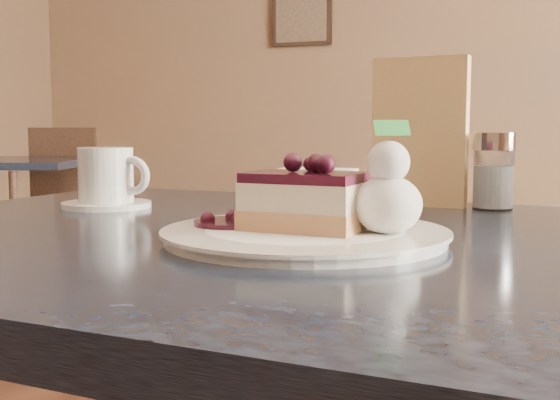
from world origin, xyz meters
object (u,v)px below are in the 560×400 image
at_px(dessert_plate, 305,236).
at_px(coffee_set, 108,181).
at_px(main_table, 322,304).
at_px(cheesecake_slice, 305,202).
at_px(bg_table_far_left, 0,277).

xyz_separation_m(dessert_plate, coffee_set, (-0.37, 0.18, 0.03)).
xyz_separation_m(main_table, coffee_set, (-0.37, 0.13, 0.12)).
bearing_deg(main_table, cheesecake_slice, -90.00).
bearing_deg(coffee_set, main_table, -19.32).
bearing_deg(cheesecake_slice, dessert_plate, -176.91).
bearing_deg(bg_table_far_left, coffee_set, -63.14).
relative_size(cheesecake_slice, bg_table_far_left, 0.07).
bearing_deg(cheesecake_slice, bg_table_far_left, 141.94).
relative_size(dessert_plate, cheesecake_slice, 2.34).
distance_m(main_table, coffee_set, 0.41).
relative_size(dessert_plate, coffee_set, 2.09).
bearing_deg(bg_table_far_left, dessert_plate, -61.03).
relative_size(cheesecake_slice, coffee_set, 0.89).
height_order(dessert_plate, cheesecake_slice, cheesecake_slice).
distance_m(dessert_plate, cheesecake_slice, 0.04).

